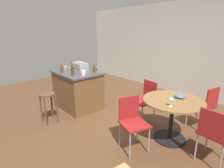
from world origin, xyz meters
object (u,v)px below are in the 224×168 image
at_px(wooden_stool, 48,102).
at_px(toolbox, 80,66).
at_px(bottle_0, 73,70).
at_px(folding_chair_left, 214,132).
at_px(bottle_1, 72,71).
at_px(folding_chair_right, 205,104).
at_px(wine_glass, 171,100).
at_px(serving_bowl, 180,96).
at_px(folding_chair_near, 145,98).
at_px(cup_2, 65,68).
at_px(bottle_2, 94,69).
at_px(kitchen_island, 78,90).
at_px(cup_0, 84,73).
at_px(folding_chair_far, 132,119).
at_px(cup_1, 69,69).
at_px(bottle_3, 62,69).
at_px(dining_table, 172,109).

distance_m(wooden_stool, toolbox, 1.27).
bearing_deg(bottle_0, toolbox, 126.78).
relative_size(folding_chair_left, bottle_1, 3.07).
bearing_deg(folding_chair_right, wine_glass, -96.39).
xyz_separation_m(bottle_0, serving_bowl, (2.21, 0.81, -0.21)).
distance_m(folding_chair_near, bottle_1, 1.70).
bearing_deg(cup_2, bottle_2, 24.78).
bearing_deg(bottle_2, bottle_0, -113.56).
height_order(kitchen_island, folding_chair_right, kitchen_island).
relative_size(cup_0, wine_glass, 0.87).
bearing_deg(cup_2, folding_chair_left, 6.87).
bearing_deg(folding_chair_far, cup_1, 176.01).
bearing_deg(bottle_2, bottle_3, -131.78).
xyz_separation_m(folding_chair_near, folding_chair_left, (1.43, -0.30, -0.01)).
bearing_deg(cup_2, folding_chair_far, -3.37).
bearing_deg(bottle_0, cup_1, 163.78).
bearing_deg(toolbox, cup_0, -25.12).
distance_m(folding_chair_far, wine_glass, 0.68).
distance_m(wooden_stool, dining_table, 2.45).
height_order(folding_chair_near, folding_chair_left, folding_chair_near).
height_order(folding_chair_far, toolbox, toolbox).
distance_m(folding_chair_right, cup_1, 3.14).
bearing_deg(bottle_3, folding_chair_near, 27.78).
height_order(kitchen_island, toolbox, toolbox).
height_order(bottle_1, bottle_2, bottle_1).
bearing_deg(wooden_stool, cup_2, 131.04).
height_order(folding_chair_right, cup_0, cup_0).
height_order(dining_table, folding_chair_left, folding_chair_left).
xyz_separation_m(bottle_1, cup_2, (-0.68, 0.19, -0.06)).
xyz_separation_m(wooden_stool, bottle_2, (0.07, 1.15, 0.54)).
height_order(bottle_0, cup_0, bottle_0).
bearing_deg(wine_glass, toolbox, 179.95).
distance_m(bottle_0, cup_2, 0.58).
height_order(folding_chair_right, serving_bowl, folding_chair_right).
distance_m(bottle_1, cup_0, 0.25).
bearing_deg(kitchen_island, wooden_stool, -72.72).
xyz_separation_m(dining_table, folding_chair_near, (-0.71, 0.18, -0.05)).
xyz_separation_m(dining_table, bottle_2, (-1.98, -0.19, 0.42)).
bearing_deg(folding_chair_right, bottle_1, -146.35).
height_order(folding_chair_left, serving_bowl, folding_chair_left).
height_order(bottle_1, cup_2, bottle_1).
bearing_deg(wooden_stool, folding_chair_left, 23.74).
xyz_separation_m(cup_0, cup_1, (-0.66, 0.00, -0.01)).
bearing_deg(dining_table, folding_chair_near, 166.17).
height_order(kitchen_island, folding_chair_near, kitchen_island).
bearing_deg(cup_0, serving_bowl, 19.49).
bearing_deg(bottle_1, cup_2, 164.51).
height_order(toolbox, bottle_0, bottle_0).
distance_m(toolbox, bottle_2, 0.48).
bearing_deg(bottle_3, bottle_2, 48.22).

